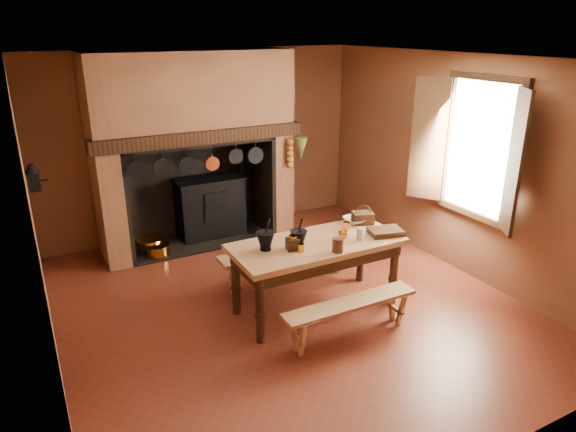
# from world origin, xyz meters

# --- Properties ---
(floor) EXTENTS (5.50, 5.50, 0.00)m
(floor) POSITION_xyz_m (0.00, 0.00, 0.00)
(floor) COLOR maroon
(floor) RESTS_ON ground
(ceiling) EXTENTS (5.50, 5.50, 0.00)m
(ceiling) POSITION_xyz_m (0.00, 0.00, 2.80)
(ceiling) COLOR silver
(ceiling) RESTS_ON back_wall
(back_wall) EXTENTS (5.00, 0.02, 2.80)m
(back_wall) POSITION_xyz_m (0.00, 2.75, 1.40)
(back_wall) COLOR brown
(back_wall) RESTS_ON floor
(wall_left) EXTENTS (0.02, 5.50, 2.80)m
(wall_left) POSITION_xyz_m (-2.50, 0.00, 1.40)
(wall_left) COLOR brown
(wall_left) RESTS_ON floor
(wall_right) EXTENTS (0.02, 5.50, 2.80)m
(wall_right) POSITION_xyz_m (2.50, 0.00, 1.40)
(wall_right) COLOR brown
(wall_right) RESTS_ON floor
(wall_front) EXTENTS (5.00, 0.02, 2.80)m
(wall_front) POSITION_xyz_m (0.00, -2.75, 1.40)
(wall_front) COLOR brown
(wall_front) RESTS_ON floor
(chimney_breast) EXTENTS (2.95, 0.96, 2.80)m
(chimney_breast) POSITION_xyz_m (-0.30, 2.31, 1.81)
(chimney_breast) COLOR brown
(chimney_breast) RESTS_ON floor
(iron_range) EXTENTS (1.12, 0.55, 1.60)m
(iron_range) POSITION_xyz_m (-0.04, 2.45, 0.48)
(iron_range) COLOR black
(iron_range) RESTS_ON floor
(hearth_pans) EXTENTS (0.51, 0.62, 0.20)m
(hearth_pans) POSITION_xyz_m (-1.05, 2.22, 0.09)
(hearth_pans) COLOR #BC802B
(hearth_pans) RESTS_ON floor
(hanging_pans) EXTENTS (1.92, 0.29, 0.27)m
(hanging_pans) POSITION_xyz_m (-0.34, 1.81, 1.36)
(hanging_pans) COLOR black
(hanging_pans) RESTS_ON chimney_breast
(onion_string) EXTENTS (0.12, 0.10, 0.46)m
(onion_string) POSITION_xyz_m (1.00, 1.79, 1.33)
(onion_string) COLOR #B25B20
(onion_string) RESTS_ON chimney_breast
(herb_bunch) EXTENTS (0.20, 0.20, 0.35)m
(herb_bunch) POSITION_xyz_m (1.18, 1.79, 1.38)
(herb_bunch) COLOR #545C2B
(herb_bunch) RESTS_ON chimney_breast
(window) EXTENTS (0.39, 1.75, 1.76)m
(window) POSITION_xyz_m (2.35, -0.40, 1.70)
(window) COLOR white
(window) RESTS_ON wall_right
(wall_coffee_mill) EXTENTS (0.23, 0.16, 0.31)m
(wall_coffee_mill) POSITION_xyz_m (-2.42, 1.55, 1.52)
(wall_coffee_mill) COLOR black
(wall_coffee_mill) RESTS_ON wall_left
(work_table) EXTENTS (1.94, 0.86, 0.84)m
(work_table) POSITION_xyz_m (0.26, -0.23, 0.71)
(work_table) COLOR #B08050
(work_table) RESTS_ON floor
(bench_front) EXTENTS (1.52, 0.27, 0.43)m
(bench_front) POSITION_xyz_m (0.26, -0.92, 0.32)
(bench_front) COLOR #B08050
(bench_front) RESTS_ON floor
(bench_back) EXTENTS (1.80, 0.31, 0.51)m
(bench_back) POSITION_xyz_m (0.26, 0.46, 0.38)
(bench_back) COLOR #B08050
(bench_back) RESTS_ON floor
(mortar_large) EXTENTS (0.20, 0.20, 0.35)m
(mortar_large) POSITION_xyz_m (-0.34, -0.15, 0.95)
(mortar_large) COLOR black
(mortar_large) RESTS_ON work_table
(mortar_small) EXTENTS (0.19, 0.19, 0.32)m
(mortar_small) POSITION_xyz_m (0.01, -0.26, 0.95)
(mortar_small) COLOR black
(mortar_small) RESTS_ON work_table
(coffee_grinder) EXTENTS (0.19, 0.15, 0.20)m
(coffee_grinder) POSITION_xyz_m (-0.08, -0.29, 0.92)
(coffee_grinder) COLOR #3A1F12
(coffee_grinder) RESTS_ON work_table
(brass_mug_a) EXTENTS (0.09, 0.09, 0.09)m
(brass_mug_a) POSITION_xyz_m (-0.03, -0.37, 0.89)
(brass_mug_a) COLOR #BC802B
(brass_mug_a) RESTS_ON work_table
(brass_mug_b) EXTENTS (0.09, 0.09, 0.09)m
(brass_mug_b) POSITION_xyz_m (0.76, -0.08, 0.89)
(brass_mug_b) COLOR #BC802B
(brass_mug_b) RESTS_ON work_table
(mixing_bowl) EXTENTS (0.29, 0.29, 0.07)m
(mixing_bowl) POSITION_xyz_m (0.97, 0.05, 0.88)
(mixing_bowl) COLOR #B4A98A
(mixing_bowl) RESTS_ON work_table
(stoneware_crock) EXTENTS (0.17, 0.17, 0.16)m
(stoneware_crock) POSITION_xyz_m (0.32, -0.56, 0.92)
(stoneware_crock) COLOR #55311F
(stoneware_crock) RESTS_ON work_table
(glass_jar) EXTENTS (0.10, 0.10, 0.14)m
(glass_jar) POSITION_xyz_m (0.72, -0.41, 0.91)
(glass_jar) COLOR beige
(glass_jar) RESTS_ON work_table
(wicker_basket) EXTENTS (0.29, 0.25, 0.24)m
(wicker_basket) POSITION_xyz_m (1.05, 0.00, 0.92)
(wicker_basket) COLOR #452614
(wicker_basket) RESTS_ON work_table
(wooden_tray) EXTENTS (0.43, 0.35, 0.06)m
(wooden_tray) POSITION_xyz_m (1.07, -0.41, 0.87)
(wooden_tray) COLOR #3A1F12
(wooden_tray) RESTS_ON work_table
(brass_cup) EXTENTS (0.12, 0.12, 0.09)m
(brass_cup) POSITION_xyz_m (0.57, -0.29, 0.88)
(brass_cup) COLOR #BC802B
(brass_cup) RESTS_ON work_table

